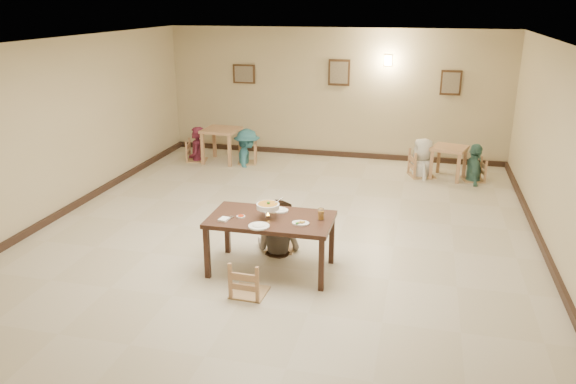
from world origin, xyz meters
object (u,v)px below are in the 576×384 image
(bg_chair_lr, at_px, (247,144))
(bg_diner_c, at_px, (424,138))
(main_table, at_px, (271,223))
(bg_diner_d, at_px, (477,144))
(chair_far, at_px, (281,221))
(bg_diner_a, at_px, (195,127))
(bg_diner_b, at_px, (247,129))
(bg_chair_rl, at_px, (423,152))
(bg_chair_rr, at_px, (475,160))
(curry_warmer, at_px, (268,206))
(main_diner, at_px, (278,200))
(bg_table_left, at_px, (221,135))
(drink_glass, at_px, (321,214))
(bg_table_right, at_px, (449,153))
(bg_chair_ll, at_px, (196,141))
(chair_near, at_px, (249,261))

(bg_chair_lr, xyz_separation_m, bg_diner_c, (3.95, -0.07, 0.38))
(main_table, bearing_deg, bg_diner_d, 58.32)
(chair_far, xyz_separation_m, bg_diner_a, (-3.14, 4.29, 0.37))
(bg_diner_a, xyz_separation_m, bg_diner_b, (1.21, 0.08, -0.01))
(bg_chair_rl, height_order, bg_chair_rr, bg_chair_rl)
(curry_warmer, bearing_deg, main_diner, 92.81)
(chair_far, relative_size, bg_diner_a, 0.55)
(main_table, height_order, bg_diner_c, bg_diner_c)
(main_diner, bearing_deg, bg_chair_rr, -106.70)
(main_table, relative_size, chair_far, 1.92)
(bg_table_left, bearing_deg, bg_diner_a, -174.49)
(bg_chair_rl, height_order, bg_diner_a, bg_diner_a)
(chair_far, distance_m, bg_table_left, 5.04)
(drink_glass, xyz_separation_m, bg_chair_rr, (2.35, 4.88, -0.42))
(chair_far, height_order, bg_diner_d, bg_diner_d)
(bg_chair_rr, bearing_deg, bg_table_right, -108.49)
(main_diner, xyz_separation_m, bg_diner_a, (-3.12, 4.37, -0.00))
(bg_chair_ll, distance_m, bg_chair_rl, 5.16)
(bg_chair_rl, distance_m, bg_diner_c, 0.30)
(bg_diner_d, bearing_deg, bg_chair_lr, 85.06)
(curry_warmer, height_order, bg_diner_d, bg_diner_d)
(main_table, height_order, main_diner, main_diner)
(curry_warmer, distance_m, bg_chair_rr, 5.87)
(main_table, xyz_separation_m, bg_diner_b, (-1.97, 5.11, 0.09))
(drink_glass, height_order, bg_chair_lr, drink_glass)
(chair_far, relative_size, bg_chair_lr, 0.98)
(bg_table_right, distance_m, bg_diner_c, 0.60)
(curry_warmer, distance_m, bg_diner_a, 5.94)
(chair_near, xyz_separation_m, drink_glass, (0.77, 0.80, 0.40))
(bg_chair_lr, bearing_deg, bg_table_left, -99.74)
(main_diner, height_order, bg_diner_b, main_diner)
(bg_table_left, bearing_deg, curry_warmer, -63.46)
(main_diner, bearing_deg, main_table, 114.86)
(curry_warmer, bearing_deg, bg_chair_lr, 110.75)
(chair_far, relative_size, bg_chair_ll, 0.94)
(bg_chair_rr, bearing_deg, bg_chair_lr, -103.26)
(chair_near, relative_size, main_diner, 0.57)
(bg_chair_rr, xyz_separation_m, bg_diner_a, (-6.21, 0.06, 0.36))
(bg_diner_b, distance_m, bg_diner_c, 3.95)
(drink_glass, xyz_separation_m, bg_chair_ll, (-3.86, 4.94, -0.40))
(bg_table_left, xyz_separation_m, bg_diner_b, (0.61, 0.02, 0.15))
(chair_far, xyz_separation_m, chair_near, (-0.05, -1.44, 0.02))
(drink_glass, height_order, bg_chair_rr, drink_glass)
(main_diner, xyz_separation_m, bg_table_right, (2.57, 4.37, -0.26))
(drink_glass, height_order, bg_diner_a, bg_diner_a)
(curry_warmer, xyz_separation_m, bg_chair_rr, (3.06, 4.98, -0.51))
(drink_glass, bearing_deg, bg_chair_rl, 75.30)
(chair_far, bearing_deg, main_table, -88.67)
(bg_diner_b, bearing_deg, bg_diner_c, -108.62)
(bg_chair_rr, bearing_deg, bg_diner_c, -105.21)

